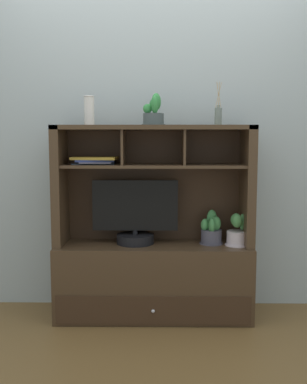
{
  "coord_description": "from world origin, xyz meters",
  "views": [
    {
      "loc": [
        0.04,
        -3.1,
        1.25
      ],
      "look_at": [
        0.0,
        0.0,
        0.89
      ],
      "focal_mm": 42.09,
      "sensor_mm": 36.0,
      "label": 1
    }
  ],
  "objects_px": {
    "media_console": "(154,258)",
    "diffuser_bottle": "(218,116)",
    "potted_succulent": "(154,113)",
    "potted_fern": "(237,233)",
    "potted_orchid": "(211,232)",
    "ceramic_vase": "(89,111)",
    "magazine_stack_left": "(95,160)",
    "tv_monitor": "(135,219)"
  },
  "relations": [
    {
      "from": "tv_monitor",
      "to": "potted_succulent",
      "type": "xyz_separation_m",
      "value": [
        0.13,
        -0.02,
        0.73
      ]
    },
    {
      "from": "tv_monitor",
      "to": "ceramic_vase",
      "type": "distance_m",
      "value": 0.81
    },
    {
      "from": "potted_fern",
      "to": "diffuser_bottle",
      "type": "xyz_separation_m",
      "value": [
        -0.14,
        0.05,
        0.8
      ]
    },
    {
      "from": "potted_orchid",
      "to": "ceramic_vase",
      "type": "distance_m",
      "value": 1.19
    },
    {
      "from": "potted_orchid",
      "to": "ceramic_vase",
      "type": "xyz_separation_m",
      "value": [
        -0.85,
        0.01,
        0.84
      ]
    },
    {
      "from": "potted_fern",
      "to": "magazine_stack_left",
      "type": "distance_m",
      "value": 1.11
    },
    {
      "from": "potted_fern",
      "to": "diffuser_bottle",
      "type": "distance_m",
      "value": 0.82
    },
    {
      "from": "magazine_stack_left",
      "to": "ceramic_vase",
      "type": "xyz_separation_m",
      "value": [
        -0.04,
        0.01,
        0.34
      ]
    },
    {
      "from": "tv_monitor",
      "to": "potted_succulent",
      "type": "bearing_deg",
      "value": -9.48
    },
    {
      "from": "diffuser_bottle",
      "to": "ceramic_vase",
      "type": "height_order",
      "value": "diffuser_bottle"
    },
    {
      "from": "media_console",
      "to": "diffuser_bottle",
      "type": "bearing_deg",
      "value": 0.21
    },
    {
      "from": "tv_monitor",
      "to": "diffuser_bottle",
      "type": "bearing_deg",
      "value": -0.21
    },
    {
      "from": "potted_orchid",
      "to": "diffuser_bottle",
      "type": "height_order",
      "value": "diffuser_bottle"
    },
    {
      "from": "potted_orchid",
      "to": "magazine_stack_left",
      "type": "height_order",
      "value": "magazine_stack_left"
    },
    {
      "from": "media_console",
      "to": "tv_monitor",
      "type": "height_order",
      "value": "media_console"
    },
    {
      "from": "potted_fern",
      "to": "diffuser_bottle",
      "type": "bearing_deg",
      "value": 160.41
    },
    {
      "from": "media_console",
      "to": "ceramic_vase",
      "type": "xyz_separation_m",
      "value": [
        -0.44,
        0.02,
        1.03
      ]
    },
    {
      "from": "potted_succulent",
      "to": "tv_monitor",
      "type": "bearing_deg",
      "value": 170.52
    },
    {
      "from": "tv_monitor",
      "to": "magazine_stack_left",
      "type": "height_order",
      "value": "magazine_stack_left"
    },
    {
      "from": "potted_fern",
      "to": "magazine_stack_left",
      "type": "height_order",
      "value": "magazine_stack_left"
    },
    {
      "from": "potted_orchid",
      "to": "potted_succulent",
      "type": "bearing_deg",
      "value": -176.8
    },
    {
      "from": "media_console",
      "to": "potted_orchid",
      "type": "height_order",
      "value": "media_console"
    },
    {
      "from": "potted_fern",
      "to": "ceramic_vase",
      "type": "relative_size",
      "value": 1.12
    },
    {
      "from": "media_console",
      "to": "potted_fern",
      "type": "distance_m",
      "value": 0.61
    },
    {
      "from": "potted_fern",
      "to": "ceramic_vase",
      "type": "distance_m",
      "value": 1.33
    },
    {
      "from": "media_console",
      "to": "ceramic_vase",
      "type": "relative_size",
      "value": 6.72
    },
    {
      "from": "potted_fern",
      "to": "media_console",
      "type": "bearing_deg",
      "value": 175.29
    },
    {
      "from": "potted_orchid",
      "to": "tv_monitor",
      "type": "bearing_deg",
      "value": -179.92
    },
    {
      "from": "potted_orchid",
      "to": "potted_fern",
      "type": "height_order",
      "value": "potted_orchid"
    },
    {
      "from": "potted_orchid",
      "to": "potted_fern",
      "type": "relative_size",
      "value": 1.04
    },
    {
      "from": "potted_succulent",
      "to": "ceramic_vase",
      "type": "distance_m",
      "value": 0.45
    },
    {
      "from": "potted_succulent",
      "to": "potted_fern",
      "type": "bearing_deg",
      "value": -2.93
    },
    {
      "from": "media_console",
      "to": "potted_succulent",
      "type": "height_order",
      "value": "potted_succulent"
    },
    {
      "from": "diffuser_bottle",
      "to": "magazine_stack_left",
      "type": "bearing_deg",
      "value": 179.81
    },
    {
      "from": "potted_orchid",
      "to": "ceramic_vase",
      "type": "height_order",
      "value": "ceramic_vase"
    },
    {
      "from": "media_console",
      "to": "diffuser_bottle",
      "type": "height_order",
      "value": "diffuser_bottle"
    },
    {
      "from": "tv_monitor",
      "to": "ceramic_vase",
      "type": "relative_size",
      "value": 2.95
    },
    {
      "from": "magazine_stack_left",
      "to": "diffuser_bottle",
      "type": "height_order",
      "value": "diffuser_bottle"
    },
    {
      "from": "media_console",
      "to": "potted_fern",
      "type": "bearing_deg",
      "value": -4.71
    },
    {
      "from": "tv_monitor",
      "to": "potted_fern",
      "type": "bearing_deg",
      "value": -4.15
    },
    {
      "from": "media_console",
      "to": "potted_orchid",
      "type": "distance_m",
      "value": 0.45
    },
    {
      "from": "media_console",
      "to": "potted_succulent",
      "type": "xyz_separation_m",
      "value": [
        0.0,
        -0.02,
        1.01
      ]
    }
  ]
}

